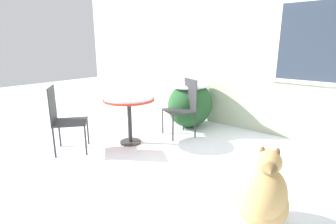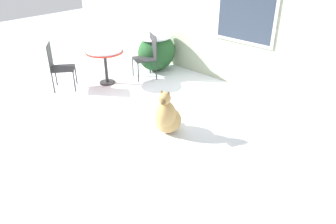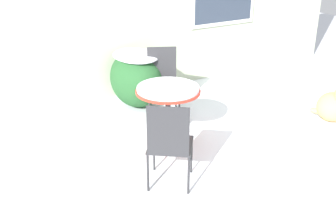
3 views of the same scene
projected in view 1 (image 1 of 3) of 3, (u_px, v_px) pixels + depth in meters
The scene contains 7 objects.
ground_plane at pixel (139, 160), 3.52m from camera, with size 16.00×16.00×0.00m, color white.
house_wall at pixel (229, 35), 4.67m from camera, with size 8.00×0.10×3.32m.
shrub_left at pixel (190, 103), 4.85m from camera, with size 0.73×0.97×0.84m.
patio_table at pixel (129, 102), 3.98m from camera, with size 0.77×0.77×0.75m.
patio_chair_near_table at pixel (184, 105), 4.38m from camera, with size 0.59×0.59×0.95m.
patio_chair_far_side at pixel (64, 117), 3.70m from camera, with size 0.63×0.63×0.95m.
dog at pixel (263, 198), 2.16m from camera, with size 0.57×0.62×0.78m.
Camera 1 is at (2.40, -2.21, 1.53)m, focal length 28.00 mm.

